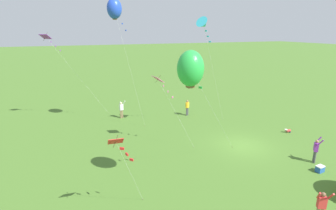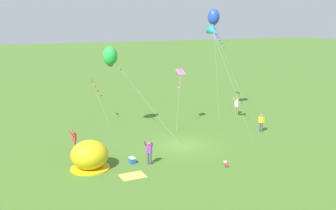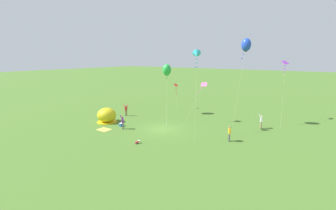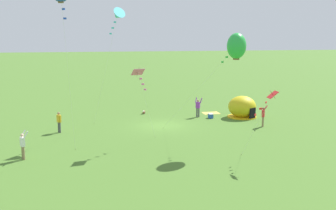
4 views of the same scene
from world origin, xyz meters
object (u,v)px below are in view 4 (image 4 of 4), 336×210
Objects in this scene: person_far_back at (23,144)px; kite_pink at (139,75)px; toddler_crawling at (144,112)px; kite_red at (269,99)px; cooler_box at (211,116)px; kite_green at (237,46)px; person_near_tent at (59,121)px; kite_cyan at (118,15)px; person_strolling at (263,115)px; person_arms_raised at (198,107)px; popup_tent at (242,107)px.

person_far_back is 0.33× the size of kite_pink.
kite_red is at bearing 109.12° from toddler_crawling.
kite_red reaches higher than cooler_box.
person_far_back is at bearing 2.55° from kite_green.
person_near_tent is 0.17× the size of kite_cyan.
person_strolling reaches higher than toddler_crawling.
toddler_crawling is at bearing -39.08° from person_strolling.
toddler_crawling is 0.06× the size of kite_cyan.
person_far_back is 15.88m from kite_green.
kite_cyan is 13.64m from kite_red.
toddler_crawling is at bearing -141.16° from person_near_tent.
kite_green reaches higher than person_far_back.
person_near_tent is at bearing -41.32° from kite_pink.
cooler_box is 0.12× the size of kite_red.
kite_pink reaches higher than person_near_tent.
kite_green reaches higher than toddler_crawling.
kite_pink is (7.92, 8.26, 4.93)m from cooler_box.
kite_green is at bearing -79.06° from kite_red.
kite_green is at bearing 83.08° from cooler_box.
kite_pink is at bearing 104.92° from kite_cyan.
person_far_back is at bearing 40.63° from kite_cyan.
toddler_crawling is 0.29× the size of person_arms_raised.
cooler_box is 11.55m from kite_green.
person_near_tent is at bearing -36.57° from kite_red.
popup_tent is 14.29m from kite_pink.
popup_tent is at bearing 176.35° from cooler_box.
toddler_crawling is 0.32× the size of person_near_tent.
person_near_tent reaches higher than cooler_box.
cooler_box is at bearing -167.98° from person_near_tent.
person_far_back reaches higher than cooler_box.
person_far_back is at bearing 11.21° from kite_pink.
person_near_tent is 0.21× the size of kite_green.
person_arms_raised is (4.20, -0.95, 0.00)m from popup_tent.
toddler_crawling is (6.05, -3.38, -0.04)m from cooler_box.
person_arms_raised is (1.08, -0.75, 0.78)m from cooler_box.
cooler_box is at bearing -133.83° from kite_pink.
cooler_box is (3.12, -0.20, -0.78)m from popup_tent.
popup_tent is 0.28× the size of kite_cyan.
kite_pink is at bearing 80.86° from toddler_crawling.
popup_tent reaches higher than person_far_back.
popup_tent is at bearing -85.77° from person_strolling.
person_arms_raised is at bearing -87.02° from kite_red.
popup_tent is 3.22m from cooler_box.
person_near_tent is 13.39m from person_arms_raised.
kite_pink reaches higher than popup_tent.
person_near_tent is 0.91× the size of person_arms_raised.
popup_tent is 1.49× the size of person_arms_raised.
person_near_tent is 0.38× the size of kite_red.
person_far_back is at bearing -11.92° from kite_red.
kite_red is at bearing 147.67° from kite_pink.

